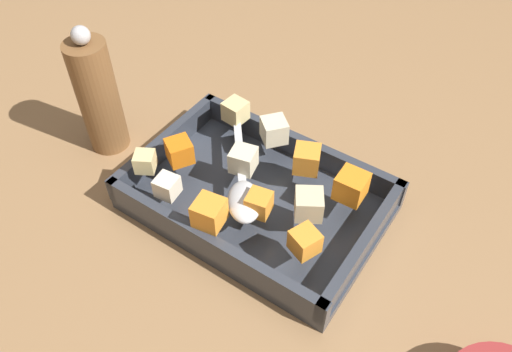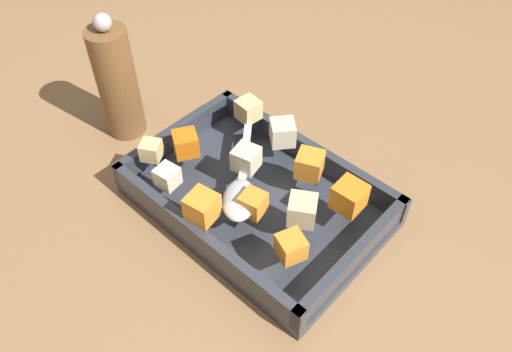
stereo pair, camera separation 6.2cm
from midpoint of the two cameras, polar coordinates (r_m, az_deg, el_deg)
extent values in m
plane|color=#936D47|center=(0.66, -2.88, -4.08)|extent=(4.00, 4.00, 0.00)
cube|color=#333842|center=(0.66, -2.69, -3.19)|extent=(0.31, 0.21, 0.01)
cube|color=#333842|center=(0.60, -8.45, -7.75)|extent=(0.31, 0.01, 0.03)
cube|color=#333842|center=(0.70, 2.05, 3.32)|extent=(0.31, 0.01, 0.03)
cube|color=#333842|center=(0.72, -12.52, 3.35)|extent=(0.01, 0.21, 0.03)
cube|color=#333842|center=(0.60, 9.06, -7.90)|extent=(0.01, 0.21, 0.03)
cube|color=orange|center=(0.58, -8.32, -4.26)|extent=(0.04, 0.04, 0.03)
cube|color=orange|center=(0.66, -11.26, 2.61)|extent=(0.04, 0.04, 0.03)
cube|color=orange|center=(0.59, -2.69, -3.26)|extent=(0.03, 0.03, 0.03)
cube|color=orange|center=(0.56, 2.29, -7.54)|extent=(0.04, 0.04, 0.03)
cube|color=orange|center=(0.63, 2.93, 1.76)|extent=(0.04, 0.04, 0.03)
cube|color=orange|center=(0.61, 7.76, -1.29)|extent=(0.03, 0.03, 0.03)
cube|color=beige|center=(0.64, -4.24, 1.68)|extent=(0.04, 0.04, 0.03)
cube|color=#E0CC89|center=(0.66, -15.00, 1.44)|extent=(0.03, 0.03, 0.02)
cube|color=#E0CC89|center=(0.71, -4.86, 7.15)|extent=(0.03, 0.03, 0.03)
cube|color=beige|center=(0.58, 2.83, -3.48)|extent=(0.04, 0.04, 0.03)
cube|color=beige|center=(0.67, -0.61, 5.02)|extent=(0.04, 0.04, 0.03)
cube|color=silver|center=(0.62, -12.76, -1.30)|extent=(0.03, 0.03, 0.03)
ellipsoid|color=silver|center=(0.60, -4.30, -3.04)|extent=(0.07, 0.08, 0.02)
cube|color=silver|center=(0.68, -4.57, 3.54)|extent=(0.10, 0.12, 0.01)
cylinder|color=brown|center=(0.74, -19.59, 8.16)|extent=(0.06, 0.06, 0.17)
sphere|color=#B7B7BC|center=(0.68, -21.62, 14.33)|extent=(0.02, 0.02, 0.02)
camera|label=1|loc=(0.03, -92.87, -3.10)|focal=35.74mm
camera|label=2|loc=(0.03, 87.13, 3.10)|focal=35.74mm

